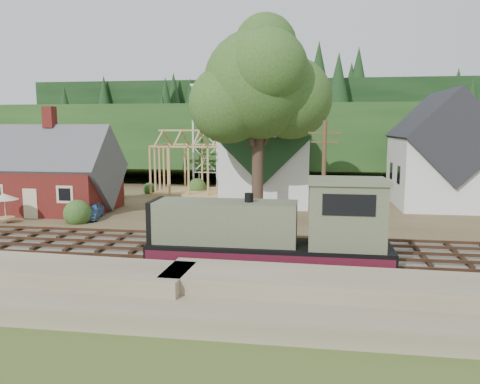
# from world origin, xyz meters

# --- Properties ---
(ground) EXTENTS (140.00, 140.00, 0.00)m
(ground) POSITION_xyz_m (0.00, 0.00, 0.00)
(ground) COLOR #384C1E
(ground) RESTS_ON ground
(embankment) EXTENTS (64.00, 5.00, 1.60)m
(embankment) POSITION_xyz_m (0.00, -8.50, 0.00)
(embankment) COLOR #7F7259
(embankment) RESTS_ON ground
(railroad_bed) EXTENTS (64.00, 11.00, 0.16)m
(railroad_bed) POSITION_xyz_m (0.00, 0.00, 0.08)
(railroad_bed) COLOR #726B5B
(railroad_bed) RESTS_ON ground
(village_flat) EXTENTS (64.00, 26.00, 0.30)m
(village_flat) POSITION_xyz_m (0.00, 18.00, 0.15)
(village_flat) COLOR brown
(village_flat) RESTS_ON ground
(hillside) EXTENTS (70.00, 28.96, 12.74)m
(hillside) POSITION_xyz_m (0.00, 42.00, 0.00)
(hillside) COLOR #1E3F19
(hillside) RESTS_ON ground
(ridge) EXTENTS (80.00, 20.00, 12.00)m
(ridge) POSITION_xyz_m (0.00, 58.00, 0.00)
(ridge) COLOR black
(ridge) RESTS_ON ground
(depot) EXTENTS (10.80, 7.41, 9.00)m
(depot) POSITION_xyz_m (-16.00, 11.00, 3.21)
(depot) COLOR #501612
(depot) RESTS_ON village_flat
(church) EXTENTS (8.40, 15.17, 13.00)m
(church) POSITION_xyz_m (2.00, 19.68, 5.18)
(church) COLOR silver
(church) RESTS_ON village_flat
(farmhouse) EXTENTS (8.40, 10.80, 10.60)m
(farmhouse) POSITION_xyz_m (18.00, 19.00, 4.87)
(farmhouse) COLOR silver
(farmhouse) RESTS_ON village_flat
(timber_frame) EXTENTS (8.20, 6.20, 6.99)m
(timber_frame) POSITION_xyz_m (-6.00, 22.00, 3.27)
(timber_frame) COLOR tan
(timber_frame) RESTS_ON village_flat
(lattice_tower) EXTENTS (3.20, 3.20, 12.12)m
(lattice_tower) POSITION_xyz_m (-6.00, 28.00, 10.03)
(lattice_tower) COLOR silver
(lattice_tower) RESTS_ON village_flat
(big_tree) EXTENTS (10.90, 8.40, 14.70)m
(big_tree) POSITION_xyz_m (2.17, 10.08, 10.22)
(big_tree) COLOR #38281E
(big_tree) RESTS_ON village_flat
(telegraph_pole_near) EXTENTS (2.20, 0.28, 8.00)m
(telegraph_pole_near) POSITION_xyz_m (7.00, 5.20, 4.25)
(telegraph_pole_near) COLOR #4C331E
(telegraph_pole_near) RESTS_ON ground
(locomotive) EXTENTS (12.23, 3.06, 4.89)m
(locomotive) POSITION_xyz_m (4.51, -3.00, 2.16)
(locomotive) COLOR black
(locomotive) RESTS_ON railroad_bed
(car_blue) EXTENTS (2.37, 4.02, 1.28)m
(car_blue) POSITION_xyz_m (-11.17, 8.15, 0.94)
(car_blue) COLOR #5882BE
(car_blue) RESTS_ON village_flat
(car_red) EXTENTS (4.27, 2.17, 1.16)m
(car_red) POSITION_xyz_m (20.25, 17.49, 0.88)
(car_red) COLOR #B40E24
(car_red) RESTS_ON village_flat
(patio_set) EXTENTS (2.04, 2.04, 2.27)m
(patio_set) POSITION_xyz_m (-16.82, 5.50, 2.23)
(patio_set) COLOR silver
(patio_set) RESTS_ON village_flat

